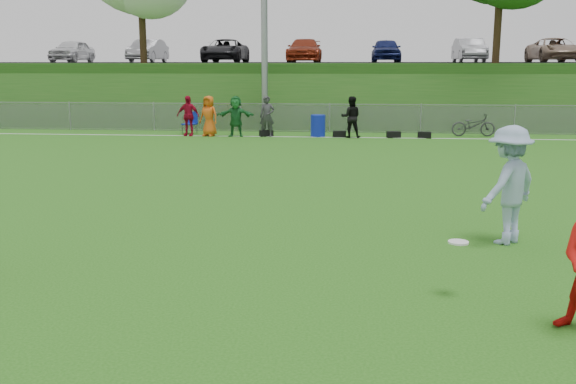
# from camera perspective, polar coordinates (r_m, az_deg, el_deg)

# --- Properties ---
(ground) EXTENTS (120.00, 120.00, 0.00)m
(ground) POSITION_cam_1_polar(r_m,az_deg,el_deg) (9.17, -0.75, -7.72)
(ground) COLOR #1E5712
(ground) RESTS_ON ground
(sideline_far) EXTENTS (60.00, 0.10, 0.01)m
(sideline_far) POSITION_cam_1_polar(r_m,az_deg,el_deg) (26.80, 3.54, 4.88)
(sideline_far) COLOR white
(sideline_far) RESTS_ON ground
(fence) EXTENTS (58.00, 0.06, 1.30)m
(fence) POSITION_cam_1_polar(r_m,az_deg,el_deg) (28.73, 3.71, 6.60)
(fence) COLOR gray
(fence) RESTS_ON ground
(berm) EXTENTS (120.00, 18.00, 3.00)m
(berm) POSITION_cam_1_polar(r_m,az_deg,el_deg) (39.66, 4.28, 9.12)
(berm) COLOR #1E5317
(berm) RESTS_ON ground
(parking_lot) EXTENTS (120.00, 12.00, 0.10)m
(parking_lot) POSITION_cam_1_polar(r_m,az_deg,el_deg) (41.63, 4.38, 11.35)
(parking_lot) COLOR black
(parking_lot) RESTS_ON berm
(car_row) EXTENTS (32.04, 5.18, 1.44)m
(car_row) POSITION_cam_1_polar(r_m,az_deg,el_deg) (40.68, 2.68, 12.46)
(car_row) COLOR silver
(car_row) RESTS_ON parking_lot
(spectator_row) EXTENTS (7.80, 0.78, 1.69)m
(spectator_row) POSITION_cam_1_polar(r_m,az_deg,el_deg) (27.03, -3.34, 6.74)
(spectator_row) COLOR #A30B24
(spectator_row) RESTS_ON ground
(gear_bags) EXTENTS (7.16, 0.50, 0.26)m
(gear_bags) POSITION_cam_1_polar(r_m,az_deg,el_deg) (26.87, 6.01, 5.13)
(gear_bags) COLOR black
(gear_bags) RESTS_ON ground
(player_blue) EXTENTS (1.44, 1.43, 2.00)m
(player_blue) POSITION_cam_1_polar(r_m,az_deg,el_deg) (11.35, 19.02, 0.59)
(player_blue) COLOR #92AACA
(player_blue) RESTS_ON ground
(frisbee) EXTENTS (0.27, 0.27, 0.02)m
(frisbee) POSITION_cam_1_polar(r_m,az_deg,el_deg) (8.58, 14.91, -4.34)
(frisbee) COLOR silver
(frisbee) RESTS_ON ground
(recycling_bin) EXTENTS (0.71, 0.71, 0.91)m
(recycling_bin) POSITION_cam_1_polar(r_m,az_deg,el_deg) (27.02, 2.68, 5.90)
(recycling_bin) COLOR #1021B0
(recycling_bin) RESTS_ON ground
(camp_chair) EXTENTS (0.64, 0.65, 0.96)m
(camp_chair) POSITION_cam_1_polar(r_m,az_deg,el_deg) (28.45, -8.72, 5.71)
(camp_chair) COLOR #0F27AA
(camp_chair) RESTS_ON ground
(bicycle) EXTENTS (1.82, 0.69, 0.94)m
(bicycle) POSITION_cam_1_polar(r_m,az_deg,el_deg) (28.20, 16.16, 5.73)
(bicycle) COLOR #2D2D2F
(bicycle) RESTS_ON ground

